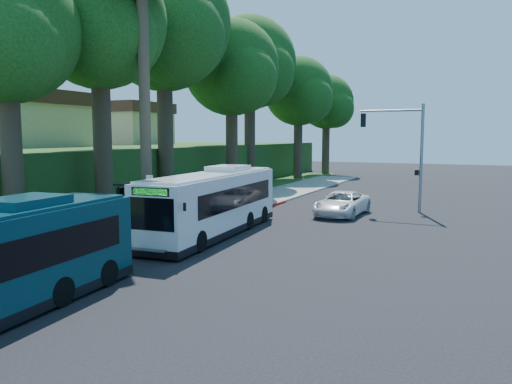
% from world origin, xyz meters
% --- Properties ---
extents(ground, '(140.00, 140.00, 0.00)m').
position_xyz_m(ground, '(0.00, 0.00, 0.00)').
color(ground, black).
rests_on(ground, ground).
extents(sidewalk, '(4.50, 70.00, 0.12)m').
position_xyz_m(sidewalk, '(-7.30, 0.00, 0.06)').
color(sidewalk, gray).
rests_on(sidewalk, ground).
extents(red_curb, '(0.25, 30.00, 0.13)m').
position_xyz_m(red_curb, '(-5.00, -4.00, 0.07)').
color(red_curb, maroon).
rests_on(red_curb, ground).
extents(grass_verge, '(8.00, 70.00, 0.06)m').
position_xyz_m(grass_verge, '(-13.00, 5.00, 0.03)').
color(grass_verge, '#234719').
rests_on(grass_verge, ground).
extents(bus_shelter, '(3.20, 1.51, 2.55)m').
position_xyz_m(bus_shelter, '(-7.26, -2.86, 1.81)').
color(bus_shelter, black).
rests_on(bus_shelter, ground).
extents(stop_sign_pole, '(0.35, 0.06, 3.17)m').
position_xyz_m(stop_sign_pole, '(-5.40, -5.00, 2.08)').
color(stop_sign_pole, gray).
rests_on(stop_sign_pole, ground).
extents(traffic_signal_pole, '(4.10, 0.30, 7.00)m').
position_xyz_m(traffic_signal_pole, '(3.78, 10.00, 4.42)').
color(traffic_signal_pole, gray).
rests_on(traffic_signal_pole, ground).
extents(hillside_backdrop, '(24.00, 60.00, 8.80)m').
position_xyz_m(hillside_backdrop, '(-26.30, 15.10, 2.44)').
color(hillside_backdrop, '#234719').
rests_on(hillside_backdrop, ground).
extents(tree_0, '(8.40, 8.00, 15.70)m').
position_xyz_m(tree_0, '(-12.40, -0.02, 11.20)').
color(tree_0, '#382B1E').
rests_on(tree_0, ground).
extents(tree_1, '(10.50, 10.00, 18.26)m').
position_xyz_m(tree_1, '(-13.37, 7.98, 12.73)').
color(tree_1, '#382B1E').
rests_on(tree_1, ground).
extents(tree_2, '(8.82, 8.40, 15.12)m').
position_xyz_m(tree_2, '(-11.89, 15.98, 10.48)').
color(tree_2, '#382B1E').
rests_on(tree_2, ground).
extents(tree_3, '(10.08, 9.60, 17.28)m').
position_xyz_m(tree_3, '(-13.88, 23.98, 11.98)').
color(tree_3, '#382B1E').
rests_on(tree_3, ground).
extents(tree_4, '(8.40, 8.00, 14.14)m').
position_xyz_m(tree_4, '(-11.40, 31.98, 9.73)').
color(tree_4, '#382B1E').
rests_on(tree_4, ground).
extents(tree_5, '(7.35, 7.00, 12.86)m').
position_xyz_m(tree_5, '(-10.41, 39.99, 8.96)').
color(tree_5, '#382B1E').
rests_on(tree_5, ground).
extents(tree_6, '(7.56, 7.20, 13.74)m').
position_xyz_m(tree_6, '(-12.91, -6.01, 9.71)').
color(tree_6, '#382B1E').
rests_on(tree_6, ground).
extents(white_bus, '(3.14, 11.48, 3.38)m').
position_xyz_m(white_bus, '(-3.81, -1.87, 1.65)').
color(white_bus, silver).
rests_on(white_bus, ground).
extents(pickup, '(2.73, 5.46, 1.49)m').
position_xyz_m(pickup, '(0.48, 6.85, 0.74)').
color(pickup, white).
rests_on(pickup, ground).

